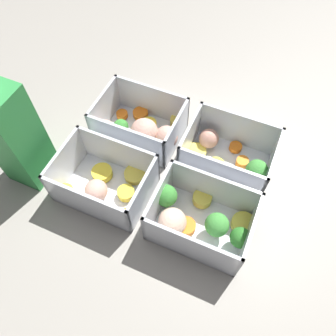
% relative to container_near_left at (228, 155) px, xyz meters
% --- Properties ---
extents(ground_plane, '(4.00, 4.00, 0.00)m').
position_rel_container_near_left_xyz_m(ground_plane, '(0.09, 0.07, -0.03)').
color(ground_plane, gray).
extents(container_near_left, '(0.15, 0.11, 0.08)m').
position_rel_container_near_left_xyz_m(container_near_left, '(0.00, 0.00, 0.00)').
color(container_near_left, silver).
rests_on(container_near_left, ground_plane).
extents(container_near_right, '(0.16, 0.13, 0.08)m').
position_rel_container_near_left_xyz_m(container_near_right, '(0.17, 0.01, -0.00)').
color(container_near_right, silver).
rests_on(container_near_right, ground_plane).
extents(container_far_left, '(0.17, 0.12, 0.08)m').
position_rel_container_near_left_xyz_m(container_far_left, '(0.01, 0.13, 0.00)').
color(container_far_left, silver).
rests_on(container_far_left, ground_plane).
extents(container_far_right, '(0.15, 0.12, 0.08)m').
position_rel_container_near_left_xyz_m(container_far_right, '(0.17, 0.13, -0.00)').
color(container_far_right, silver).
rests_on(container_far_right, ground_plane).
extents(juice_carton, '(0.07, 0.07, 0.20)m').
position_rel_container_near_left_xyz_m(juice_carton, '(0.31, 0.15, 0.07)').
color(juice_carton, green).
rests_on(juice_carton, ground_plane).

